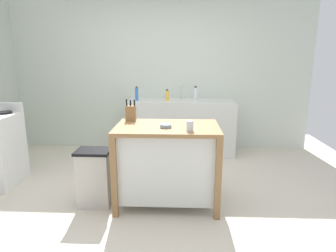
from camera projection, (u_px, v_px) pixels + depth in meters
ground_plane at (147, 203)px, 3.28m from camera, size 6.10×6.10×0.00m
wall_back at (160, 74)px, 5.04m from camera, size 5.10×0.10×2.60m
kitchen_island at (167, 161)px, 3.18m from camera, size 1.09×0.69×0.88m
knife_block at (131, 113)px, 3.32m from camera, size 0.11×0.09×0.24m
bowl_ceramic_wide at (166, 126)px, 3.01m from camera, size 0.12×0.12×0.03m
drinking_cup at (190, 126)px, 2.86m from camera, size 0.07×0.07×0.10m
trash_bin at (95, 178)px, 3.18m from camera, size 0.36×0.28×0.63m
sink_counter at (181, 127)px, 4.89m from camera, size 1.74×0.60×0.89m
sink_faucet at (181, 93)px, 4.89m from camera, size 0.02×0.02×0.22m
bottle_dish_soap at (196, 93)px, 4.83m from camera, size 0.06×0.06×0.23m
bottle_hand_soap at (167, 95)px, 4.71m from camera, size 0.05×0.05×0.19m
bottle_spray_cleaner at (137, 94)px, 4.77m from camera, size 0.05×0.05×0.22m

